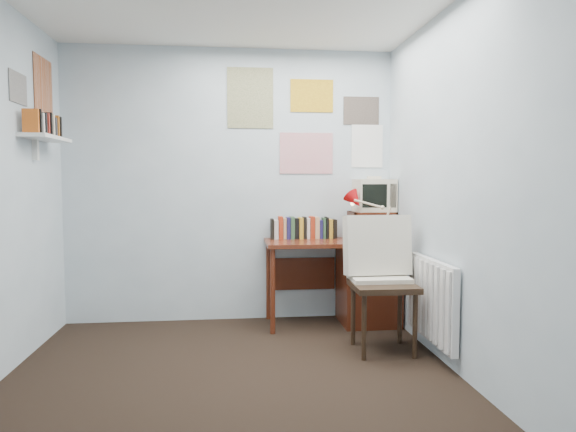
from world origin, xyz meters
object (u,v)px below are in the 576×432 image
wall_shelf (46,138)px  tv_riser (372,225)px  radiator (432,300)px  desk (362,279)px  crt_tv (374,194)px  desk_chair (383,286)px  desk_lamp (388,219)px

wall_shelf → tv_riser: bearing=10.3°
tv_riser → wall_shelf: wall_shelf is taller
tv_riser → radiator: size_ratio=0.50×
desk → tv_riser: size_ratio=3.00×
crt_tv → wall_shelf: (-2.71, -0.51, 0.45)m
desk_chair → crt_tv: crt_tv is taller
desk_chair → tv_riser: 0.98m
desk_chair → tv_riser: (0.16, 0.89, 0.38)m
desk → desk_chair: bearing=-92.7°
radiator → tv_riser: bearing=99.3°
desk_chair → desk_lamp: size_ratio=2.49×
crt_tv → desk_lamp: bearing=-85.0°
desk_lamp → wall_shelf: bearing=169.4°
desk_lamp → wall_shelf: size_ratio=0.65×
desk_lamp → radiator: size_ratio=0.50×
crt_tv → wall_shelf: size_ratio=0.55×
radiator → wall_shelf: wall_shelf is taller
crt_tv → desk_chair: bearing=-102.3°
desk_lamp → tv_riser: 0.31m
crt_tv → radiator: crt_tv is taller
radiator → wall_shelf: bearing=169.1°
desk → desk_chair: (-0.04, -0.78, 0.10)m
desk → desk_lamp: bearing=-46.9°
desk_chair → wall_shelf: bearing=172.1°
wall_shelf → crt_tv: bearing=10.6°
crt_tv → radiator: bearing=-83.2°
desk → wall_shelf: wall_shelf is taller
tv_riser → crt_tv: bearing=41.5°
desk → desk_lamp: size_ratio=2.99×
desk_chair → desk_lamp: 0.78m
desk_lamp → desk_chair: bearing=-124.4°
tv_riser → desk_chair: bearing=-99.9°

